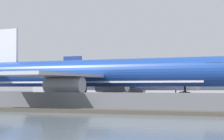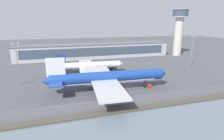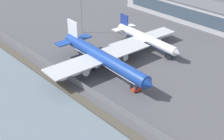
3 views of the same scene
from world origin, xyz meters
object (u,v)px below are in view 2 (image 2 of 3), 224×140
object	(u,v)px
passenger_jet_white	(88,66)
control_tower	(179,28)
baggage_tug	(149,85)
cargo_jet_blue	(107,78)
ops_van	(113,69)
apron_light_mast_apron_west	(17,61)
apron_light_mast_apron_east	(192,50)

from	to	relation	value
passenger_jet_white	control_tower	world-z (taller)	control_tower
baggage_tug	passenger_jet_white	bearing A→B (deg)	127.77
cargo_jet_blue	baggage_tug	world-z (taller)	cargo_jet_blue
passenger_jet_white	cargo_jet_blue	bearing A→B (deg)	-83.39
baggage_tug	cargo_jet_blue	bearing A→B (deg)	177.85
baggage_tug	control_tower	world-z (taller)	control_tower
baggage_tug	ops_van	size ratio (longest dim) A/B	0.62
passenger_jet_white	ops_van	xyz separation A→B (m)	(14.11, 0.80, -3.02)
baggage_tug	apron_light_mast_apron_west	world-z (taller)	apron_light_mast_apron_west
ops_van	control_tower	distance (m)	77.81
control_tower	apron_light_mast_apron_east	xyz separation A→B (m)	(-19.55, -40.56, -11.83)
passenger_jet_white	baggage_tug	bearing A→B (deg)	-52.23
cargo_jet_blue	passenger_jet_white	distance (m)	27.94
ops_van	apron_light_mast_apron_east	size ratio (longest dim) A/B	0.28
baggage_tug	apron_light_mast_apron_west	distance (m)	58.40
cargo_jet_blue	passenger_jet_white	size ratio (longest dim) A/B	1.34
passenger_jet_white	apron_light_mast_apron_west	world-z (taller)	apron_light_mast_apron_west
apron_light_mast_apron_west	control_tower	bearing A→B (deg)	21.09
cargo_jet_blue	ops_van	xyz separation A→B (m)	(10.89, 28.52, -4.35)
cargo_jet_blue	ops_van	bearing A→B (deg)	69.10
cargo_jet_blue	apron_light_mast_apron_east	world-z (taller)	apron_light_mast_apron_east
ops_van	apron_light_mast_apron_east	xyz separation A→B (m)	(47.39, -7.44, 9.97)
ops_van	apron_light_mast_apron_west	xyz separation A→B (m)	(-46.54, -10.65, 9.51)
baggage_tug	control_tower	bearing A→B (deg)	46.57
passenger_jet_white	control_tower	xyz separation A→B (m)	(81.05, 33.91, 18.78)
passenger_jet_white	apron_light_mast_apron_west	bearing A→B (deg)	-163.10
ops_van	control_tower	xyz separation A→B (m)	(66.95, 33.12, 21.80)
baggage_tug	apron_light_mast_apron_east	size ratio (longest dim) A/B	0.17
passenger_jet_white	apron_light_mast_apron_east	xyz separation A→B (m)	(61.50, -6.65, 6.95)
ops_van	apron_light_mast_apron_west	bearing A→B (deg)	-167.11
ops_van	apron_light_mast_apron_west	distance (m)	48.68
apron_light_mast_apron_west	cargo_jet_blue	bearing A→B (deg)	-26.63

